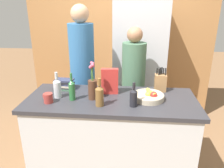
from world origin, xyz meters
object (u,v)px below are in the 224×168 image
object	(u,v)px
fruit_bowl	(149,96)
bottle_vinegar	(72,89)
bottle_water	(134,97)
knife_block	(160,82)
refrigerator	(138,68)
flower_vase	(93,87)
person_in_blue	(133,83)
coffee_mug	(48,98)
person_at_sink	(83,70)
book_stack	(65,84)
bottle_oil	(57,88)
bottle_wine	(100,95)
cereal_box	(110,81)

from	to	relation	value
fruit_bowl	bottle_vinegar	size ratio (longest dim) A/B	1.13
bottle_water	knife_block	bearing A→B (deg)	54.92
refrigerator	fruit_bowl	size ratio (longest dim) A/B	6.05
bottle_water	flower_vase	bearing A→B (deg)	162.16
bottle_vinegar	person_in_blue	distance (m)	0.90
flower_vase	bottle_water	xyz separation A→B (m)	(0.40, -0.13, -0.04)
fruit_bowl	coffee_mug	bearing A→B (deg)	-170.50
refrigerator	bottle_water	xyz separation A→B (m)	(-0.08, -1.31, 0.09)
refrigerator	bottle_water	size ratio (longest dim) A/B	8.10
flower_vase	person_at_sink	size ratio (longest dim) A/B	0.21
bottle_vinegar	book_stack	bearing A→B (deg)	119.75
coffee_mug	book_stack	distance (m)	0.37
coffee_mug	bottle_oil	distance (m)	0.15
fruit_bowl	person_in_blue	distance (m)	0.60
flower_vase	bottle_vinegar	world-z (taller)	flower_vase
bottle_wine	person_in_blue	size ratio (longest dim) A/B	0.17
person_at_sink	knife_block	bearing A→B (deg)	-9.48
flower_vase	cereal_box	bearing A→B (deg)	45.49
person_in_blue	bottle_water	bearing A→B (deg)	-75.83
bottle_oil	bottle_vinegar	xyz separation A→B (m)	(0.16, -0.05, 0.00)
fruit_bowl	person_at_sink	bearing A→B (deg)	144.64
fruit_bowl	person_at_sink	size ratio (longest dim) A/B	0.17
knife_block	book_stack	distance (m)	1.04
flower_vase	bottle_oil	world-z (taller)	flower_vase
bottle_oil	bottle_vinegar	distance (m)	0.17
refrigerator	bottle_water	distance (m)	1.32
bottle_water	coffee_mug	bearing A→B (deg)	179.59
book_stack	bottle_oil	size ratio (longest dim) A/B	0.81
knife_block	book_stack	xyz separation A→B (m)	(-1.04, -0.04, -0.04)
book_stack	bottle_vinegar	bearing A→B (deg)	-60.25
refrigerator	flower_vase	world-z (taller)	refrigerator
fruit_bowl	flower_vase	world-z (taller)	flower_vase
bottle_wine	person_at_sink	bearing A→B (deg)	113.48
fruit_bowl	bottle_wine	distance (m)	0.50
fruit_bowl	bottle_water	xyz separation A→B (m)	(-0.15, -0.17, 0.06)
flower_vase	fruit_bowl	bearing A→B (deg)	3.93
flower_vase	book_stack	size ratio (longest dim) A/B	1.78
book_stack	person_at_sink	xyz separation A→B (m)	(0.13, 0.35, 0.06)
refrigerator	bottle_vinegar	world-z (taller)	refrigerator
bottle_wine	person_at_sink	size ratio (longest dim) A/B	0.15
cereal_box	person_at_sink	xyz separation A→B (m)	(-0.38, 0.44, -0.02)
fruit_bowl	bottle_wine	bearing A→B (deg)	-158.31
bottle_vinegar	person_in_blue	xyz separation A→B (m)	(0.60, 0.65, -0.15)
flower_vase	person_in_blue	distance (m)	0.75
book_stack	bottle_water	size ratio (longest dim) A/B	0.92
refrigerator	cereal_box	xyz separation A→B (m)	(-0.32, -1.03, 0.14)
flower_vase	cereal_box	size ratio (longest dim) A/B	1.41
book_stack	fruit_bowl	bearing A→B (deg)	-12.59
cereal_box	person_at_sink	distance (m)	0.58
person_at_sink	person_in_blue	world-z (taller)	person_at_sink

